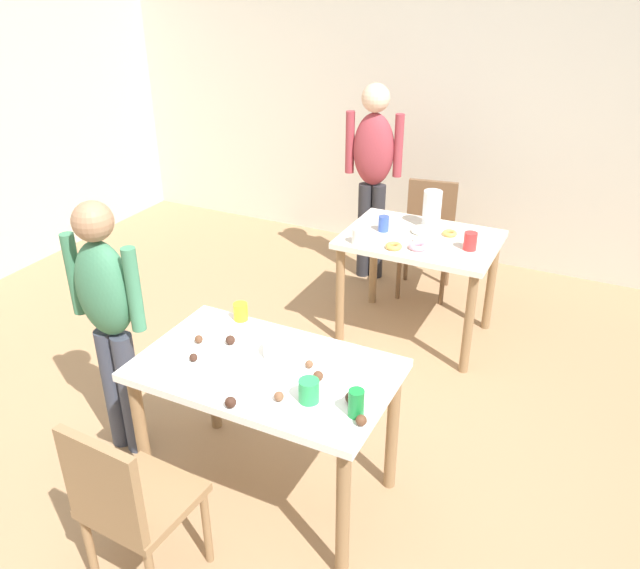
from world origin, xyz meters
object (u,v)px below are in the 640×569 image
object	(u,v)px
dining_table_far	(419,253)
person_girl_near	(108,312)
chair_near_table	(128,501)
pitcher_far	(432,209)
mixing_bowl	(283,348)
dining_table_near	(266,386)
chair_far_table	(428,231)
person_adult_far	(373,166)
soda_can	(356,403)

from	to	relation	value
dining_table_far	person_girl_near	world-z (taller)	person_girl_near
chair_near_table	person_girl_near	distance (m)	1.01
dining_table_far	pitcher_far	size ratio (longest dim) A/B	3.93
mixing_bowl	pitcher_far	size ratio (longest dim) A/B	0.72
dining_table_near	chair_far_table	distance (m)	2.50
dining_table_near	chair_near_table	xyz separation A→B (m)	(-0.21, -0.73, -0.15)
dining_table_near	chair_near_table	world-z (taller)	chair_near_table
dining_table_near	person_adult_far	world-z (taller)	person_adult_far
chair_near_table	soda_can	xyz separation A→B (m)	(0.72, 0.59, 0.31)
person_girl_near	person_adult_far	bearing A→B (deg)	81.41
pitcher_far	person_adult_far	bearing A→B (deg)	140.62
chair_near_table	soda_can	world-z (taller)	soda_can
person_adult_far	soda_can	xyz separation A→B (m)	(0.99, -2.64, -0.14)
dining_table_near	dining_table_far	distance (m)	1.78
person_adult_far	mixing_bowl	size ratio (longest dim) A/B	8.50
chair_far_table	soda_can	bearing A→B (deg)	-79.09
chair_near_table	person_adult_far	size ratio (longest dim) A/B	0.55
mixing_bowl	soda_can	size ratio (longest dim) A/B	1.53
chair_near_table	chair_far_table	world-z (taller)	same
person_girl_near	chair_near_table	bearing A→B (deg)	-46.14
chair_near_table	person_adult_far	world-z (taller)	person_adult_far
person_girl_near	pitcher_far	bearing A→B (deg)	62.90
pitcher_far	chair_near_table	bearing A→B (deg)	-97.95
chair_far_table	person_girl_near	distance (m)	2.71
dining_table_near	chair_far_table	xyz separation A→B (m)	(0.00, 2.49, -0.15)
dining_table_near	pitcher_far	size ratio (longest dim) A/B	4.58
chair_far_table	soda_can	xyz separation A→B (m)	(0.51, -2.63, 0.31)
dining_table_near	pitcher_far	distance (m)	1.99
mixing_bowl	soda_can	world-z (taller)	soda_can
dining_table_near	pitcher_far	bearing A→B (deg)	85.23
dining_table_far	chair_far_table	xyz separation A→B (m)	(-0.16, 0.72, -0.14)
mixing_bowl	person_girl_near	bearing A→B (deg)	-169.10
chair_near_table	pitcher_far	world-z (taller)	pitcher_far
dining_table_near	person_adult_far	bearing A→B (deg)	100.94
chair_near_table	person_girl_near	world-z (taller)	person_girl_near
dining_table_far	mixing_bowl	size ratio (longest dim) A/B	5.42
chair_far_table	soda_can	distance (m)	2.70
mixing_bowl	soda_can	distance (m)	0.55
dining_table_near	person_girl_near	distance (m)	0.89
dining_table_near	mixing_bowl	world-z (taller)	mixing_bowl
dining_table_near	dining_table_far	xyz separation A→B (m)	(0.16, 1.77, -0.01)
dining_table_far	person_girl_near	distance (m)	2.10
chair_near_table	pitcher_far	distance (m)	2.75
pitcher_far	chair_far_table	bearing A→B (deg)	107.19
chair_far_table	soda_can	world-z (taller)	soda_can
dining_table_near	person_adult_far	xyz separation A→B (m)	(-0.48, 2.50, 0.31)
chair_far_table	pitcher_far	world-z (taller)	pitcher_far
dining_table_far	person_girl_near	xyz separation A→B (m)	(-1.03, -1.82, 0.21)
chair_near_table	person_girl_near	bearing A→B (deg)	133.86
soda_can	chair_near_table	bearing A→B (deg)	-140.65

